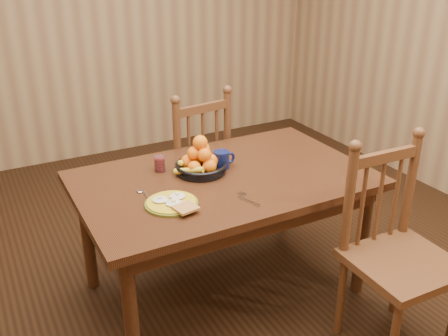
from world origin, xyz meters
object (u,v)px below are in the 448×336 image
breakfast_plate (172,203)px  coffee_mug (222,159)px  chair_far (191,166)px  chair_near (397,255)px  dining_table (224,190)px  fruit_bowl (200,162)px

breakfast_plate → coffee_mug: 0.52m
chair_far → breakfast_plate: size_ratio=3.59×
chair_near → breakfast_plate: chair_near is taller
dining_table → chair_far: 0.73m
chair_near → chair_far: bearing=108.0°
chair_near → coffee_mug: 1.06m
chair_far → dining_table: bearing=72.6°
chair_far → breakfast_plate: (-0.49, -0.88, 0.25)m
chair_near → fruit_bowl: chair_near is taller
dining_table → chair_far: size_ratio=1.51×
breakfast_plate → fruit_bowl: (0.29, 0.28, 0.05)m
breakfast_plate → fruit_bowl: 0.41m
dining_table → coffee_mug: 0.18m
chair_far → chair_near: chair_near is taller
chair_far → coffee_mug: bearing=75.3°
fruit_bowl → chair_far: bearing=71.0°
chair_near → dining_table: bearing=126.8°
chair_far → fruit_bowl: 0.69m
coffee_mug → fruit_bowl: size_ratio=0.46×
coffee_mug → fruit_bowl: bearing=-179.7°
coffee_mug → chair_near: bearing=-60.4°
fruit_bowl → coffee_mug: bearing=0.3°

